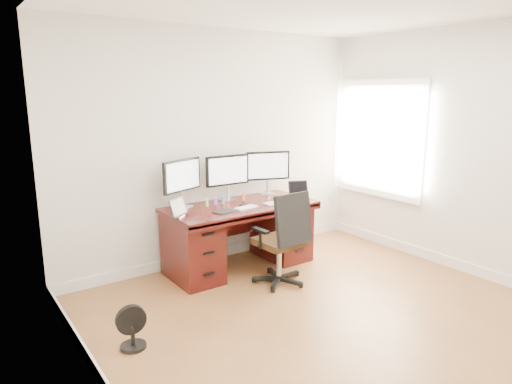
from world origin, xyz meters
TOP-DOWN VIEW (x-y plane):
  - ground at (0.00, 0.00)m, footprint 4.50×4.50m
  - back_wall at (0.00, 2.25)m, footprint 4.00×0.10m
  - right_wall at (2.00, 0.11)m, footprint 0.10×4.50m
  - desk at (0.00, 1.83)m, footprint 1.70×0.80m
  - office_chair at (0.10, 1.17)m, footprint 0.58×0.56m
  - floor_fan at (-1.63, 0.88)m, footprint 0.24×0.21m
  - monitor_left at (-0.58, 2.07)m, footprint 0.53×0.23m
  - monitor_center at (-0.00, 2.07)m, footprint 0.55×0.15m
  - monitor_right at (0.58, 2.07)m, footprint 0.53×0.22m
  - tablet_left at (-0.79, 1.75)m, footprint 0.24×0.18m
  - tablet_right at (0.81, 1.75)m, footprint 0.25×0.15m
  - keyboard at (-0.03, 1.63)m, footprint 0.28×0.16m
  - trackpad at (0.30, 1.63)m, footprint 0.15×0.15m
  - drawing_tablet at (-0.32, 1.64)m, footprint 0.25×0.20m
  - phone at (0.03, 1.75)m, footprint 0.13×0.08m
  - figurine_yellow at (-0.35, 1.95)m, footprint 0.04×0.04m
  - figurine_purple at (-0.24, 1.95)m, footprint 0.04×0.04m
  - figurine_blue at (-0.14, 1.95)m, footprint 0.04×0.04m
  - figurine_orange at (0.14, 1.95)m, footprint 0.04×0.04m

SIDE VIEW (x-z plane):
  - ground at x=0.00m, z-range 0.00..0.00m
  - floor_fan at x=-1.63m, z-range -0.01..0.35m
  - office_chair at x=0.10m, z-range -0.17..0.83m
  - desk at x=0.00m, z-range 0.03..0.78m
  - trackpad at x=0.30m, z-range 0.75..0.76m
  - drawing_tablet at x=-0.32m, z-range 0.75..0.76m
  - phone at x=0.03m, z-range 0.75..0.76m
  - keyboard at x=-0.03m, z-range 0.75..0.76m
  - figurine_yellow at x=-0.35m, z-range 0.75..0.85m
  - figurine_purple at x=-0.24m, z-range 0.75..0.85m
  - figurine_blue at x=-0.14m, z-range 0.75..0.85m
  - figurine_orange at x=0.14m, z-range 0.75..0.85m
  - tablet_left at x=-0.79m, z-range 0.74..0.93m
  - tablet_right at x=0.81m, z-range 0.74..0.93m
  - monitor_left at x=-0.58m, z-range 0.82..1.35m
  - monitor_center at x=0.00m, z-range 0.82..1.35m
  - monitor_right at x=0.58m, z-range 0.82..1.35m
  - back_wall at x=0.00m, z-range 0.00..2.70m
  - right_wall at x=2.00m, z-range 0.00..2.70m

